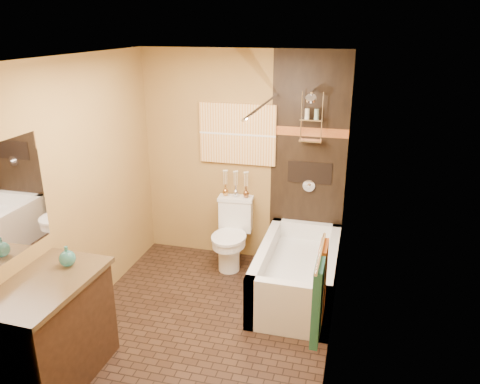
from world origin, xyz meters
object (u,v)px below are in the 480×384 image
(bathtub, at_px, (297,276))
(vanity, at_px, (50,331))
(sunset_painting, at_px, (237,134))
(toilet, at_px, (232,234))

(bathtub, height_order, vanity, vanity)
(sunset_painting, distance_m, toilet, 1.17)
(bathtub, relative_size, toilet, 1.85)
(bathtub, xyz_separation_m, vanity, (-1.72, -1.75, 0.23))
(sunset_painting, bearing_deg, bathtub, -40.52)
(sunset_painting, distance_m, vanity, 2.84)
(toilet, height_order, vanity, vanity)
(vanity, bearing_deg, sunset_painting, 72.02)
(sunset_painting, xyz_separation_m, toilet, (0.00, -0.27, -1.14))
(sunset_painting, relative_size, bathtub, 0.60)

